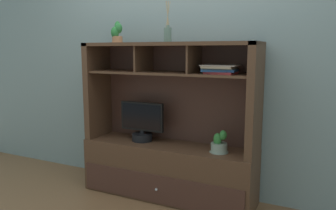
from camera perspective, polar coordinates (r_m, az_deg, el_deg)
The scene contains 8 objects.
floor_plane at distance 3.18m, azimuth 0.00°, elevation -15.26°, with size 6.00×6.00×0.02m, color brown.
back_wall at distance 3.11m, azimuth 1.96°, elevation 10.91°, with size 6.00×0.02×2.80m, color gray.
media_console at distance 3.03m, azimuth 0.07°, elevation -7.71°, with size 1.56×0.45×1.38m.
tv_monitor at distance 3.09m, azimuth -4.43°, elevation -3.34°, with size 0.43×0.19×0.36m.
potted_orchid at distance 2.79m, azimuth 8.70°, elevation -6.66°, with size 0.15×0.15×0.19m.
magazine_stack_left at distance 2.69m, azimuth 8.86°, elevation 6.07°, with size 0.28×0.26×0.07m.
diffuser_bottle at distance 2.89m, azimuth -0.05°, elevation 11.92°, with size 0.07×0.07×0.34m.
potted_succulent at distance 3.14m, azimuth -8.68°, elevation 12.00°, with size 0.11×0.11×0.19m.
Camera 1 is at (1.27, -2.60, 1.31)m, focal length 35.86 mm.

